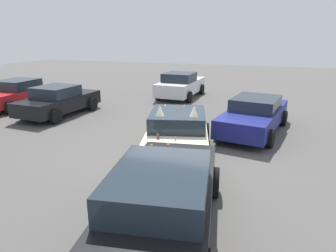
{
  "coord_description": "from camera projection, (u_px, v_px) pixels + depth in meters",
  "views": [
    {
      "loc": [
        -8.23,
        -2.56,
        3.54
      ],
      "look_at": [
        0.0,
        0.3,
        0.9
      ],
      "focal_mm": 32.14,
      "sensor_mm": 36.0,
      "label": 1
    }
  ],
  "objects": [
    {
      "name": "ground_plane",
      "position": [
        177.0,
        155.0,
        9.27
      ],
      "size": [
        60.0,
        60.0,
        0.0
      ],
      "primitive_type": "plane",
      "color": "#514F4C"
    },
    {
      "name": "art_car_decorated",
      "position": [
        177.0,
        134.0,
        9.1
      ],
      "size": [
        4.79,
        2.81,
        1.65
      ],
      "rotation": [
        0.0,
        0.0,
        3.39
      ],
      "color": "beige",
      "rests_on": "ground"
    },
    {
      "name": "parked_sedan_far_left",
      "position": [
        254.0,
        115.0,
        11.31
      ],
      "size": [
        4.81,
        2.52,
        1.32
      ],
      "rotation": [
        0.0,
        0.0,
        2.97
      ],
      "color": "navy",
      "rests_on": "ground"
    },
    {
      "name": "parked_sedan_near_left",
      "position": [
        59.0,
        101.0,
        13.74
      ],
      "size": [
        4.15,
        2.14,
        1.35
      ],
      "rotation": [
        0.0,
        0.0,
        -0.05
      ],
      "color": "black",
      "rests_on": "ground"
    },
    {
      "name": "parked_sedan_far_right",
      "position": [
        181.0,
        85.0,
        17.7
      ],
      "size": [
        4.26,
        2.17,
        1.46
      ],
      "rotation": [
        0.0,
        0.0,
        -0.04
      ],
      "color": "silver",
      "rests_on": "ground"
    },
    {
      "name": "parked_sedan_behind_right",
      "position": [
        16.0,
        93.0,
        15.39
      ],
      "size": [
        4.35,
        2.05,
        1.36
      ],
      "rotation": [
        0.0,
        0.0,
        3.15
      ],
      "color": "red",
      "rests_on": "ground"
    },
    {
      "name": "parked_sedan_behind_left",
      "position": [
        163.0,
        197.0,
        5.45
      ],
      "size": [
        4.72,
        2.53,
        1.4
      ],
      "rotation": [
        0.0,
        0.0,
        0.16
      ],
      "color": "black",
      "rests_on": "ground"
    }
  ]
}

